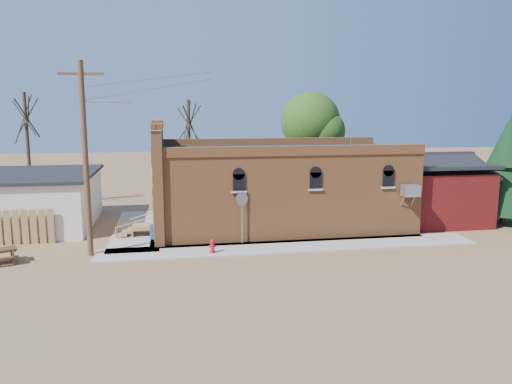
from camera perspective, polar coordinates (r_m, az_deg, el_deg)
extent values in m
plane|color=olive|center=(24.03, 1.10, -7.09)|extent=(120.00, 120.00, 0.00)
cube|color=#9E9991|center=(25.17, 4.08, -6.24)|extent=(19.00, 2.20, 0.08)
cube|color=#9E9991|center=(29.46, -13.35, -4.15)|extent=(2.60, 10.00, 0.08)
cube|color=#AE6635|center=(29.19, 2.90, 0.39)|extent=(14.00, 7.00, 4.50)
cube|color=black|center=(28.92, 2.94, 4.90)|extent=(13.80, 6.80, 0.12)
cube|color=#AE6635|center=(28.39, -11.00, 1.30)|extent=(0.50, 7.40, 5.80)
cube|color=navy|center=(27.07, -11.75, 3.23)|extent=(0.08, 1.10, 1.56)
cube|color=#98999E|center=(27.53, 17.26, 0.17)|extent=(0.85, 0.65, 0.60)
cube|color=#500D0F|center=(32.72, 19.34, -0.30)|extent=(5.00, 6.00, 3.20)
cylinder|color=#503220|center=(24.22, -18.89, 3.40)|extent=(0.26, 0.26, 9.00)
cube|color=#503220|center=(24.15, -19.40, 12.63)|extent=(2.00, 0.12, 0.12)
cylinder|color=#98999E|center=(23.98, -17.09, 9.90)|extent=(1.80, 0.08, 0.08)
cube|color=#98999E|center=(23.88, -14.67, 9.90)|extent=(0.45, 0.22, 0.14)
cylinder|color=#4A3A2A|center=(35.77, -7.64, 4.41)|extent=(0.24, 0.24, 7.50)
cylinder|color=#4A3A2A|center=(37.95, -24.59, 4.31)|extent=(0.24, 0.24, 8.00)
cylinder|color=#4A3A2A|center=(37.76, 6.16, 3.79)|extent=(0.28, 0.28, 6.30)
sphere|color=#1D4112|center=(37.59, 6.23, 8.04)|extent=(4.40, 4.40, 4.40)
cylinder|color=#4A3A2A|center=(33.81, 26.42, -2.18)|extent=(0.30, 0.30, 1.20)
cone|color=black|center=(33.41, 26.77, 2.53)|extent=(3.60, 3.60, 5.50)
cone|color=black|center=(33.29, 26.98, 5.26)|extent=(2.41, 2.41, 3.00)
cylinder|color=red|center=(24.05, -5.00, -6.84)|extent=(0.37, 0.37, 0.05)
cylinder|color=red|center=(23.98, -5.01, -6.21)|extent=(0.26, 0.26, 0.49)
sphere|color=red|center=(23.91, -5.02, -5.63)|extent=(0.20, 0.20, 0.20)
cylinder|color=red|center=(23.86, -4.99, -6.28)|extent=(0.12, 0.13, 0.09)
cylinder|color=red|center=(23.97, -5.31, -6.21)|extent=(0.13, 0.12, 0.09)
cylinder|color=red|center=(23.99, -4.71, -6.19)|extent=(0.13, 0.12, 0.09)
cylinder|color=#98999E|center=(25.28, -1.60, -3.24)|extent=(0.07, 0.07, 2.41)
cylinder|color=#98999E|center=(25.04, -1.61, -0.81)|extent=(0.66, 0.35, 0.72)
cylinder|color=#9F1709|center=(25.08, -1.62, -0.79)|extent=(0.66, 0.35, 0.72)
cylinder|color=navy|center=(26.93, -11.55, -4.47)|extent=(0.50, 0.50, 0.74)
cube|color=#472F1C|center=(25.23, -26.20, -6.53)|extent=(0.51, 1.20, 0.63)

